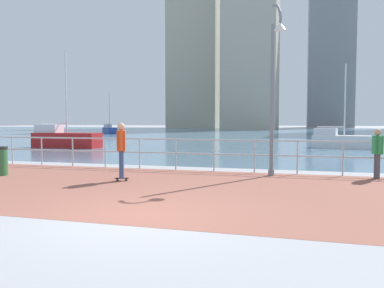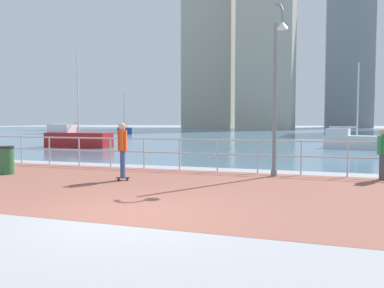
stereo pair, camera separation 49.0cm
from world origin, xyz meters
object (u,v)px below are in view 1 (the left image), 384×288
bystander (377,150)px  sailboat_white (342,140)px  lamppost (274,82)px  skateboarder (121,146)px  sailboat_yellow (109,130)px  trash_bin (0,161)px  sailboat_gray (65,138)px

bystander → sailboat_white: bearing=88.3°
lamppost → skateboarder: (-4.20, -2.12, -1.96)m
bystander → sailboat_yellow: (-27.87, 35.86, -0.34)m
lamppost → trash_bin: lamppost is taller
lamppost → sailboat_white: size_ratio=0.99×
trash_bin → sailboat_gray: bearing=115.6°
lamppost → sailboat_white: (3.47, 14.19, -2.45)m
sailboat_yellow → sailboat_gray: (10.58, -26.33, 0.07)m
lamppost → trash_bin: 9.07m
bystander → trash_bin: bystander is taller
lamppost → skateboarder: lamppost is taller
trash_bin → sailboat_yellow: sailboat_yellow is taller
skateboarder → sailboat_gray: bearing=129.8°
lamppost → bystander: (3.06, 0.39, -2.09)m
sailboat_yellow → bystander: bearing=-52.1°
lamppost → sailboat_yellow: (-24.81, 36.26, -2.43)m
sailboat_white → bystander: bearing=-91.7°
sailboat_white → sailboat_yellow: 35.87m
bystander → sailboat_white: sailboat_white is taller
bystander → trash_bin: bearing=-167.7°
skateboarder → sailboat_gray: (-10.03, 12.05, -0.41)m
skateboarder → bystander: 7.68m
lamppost → sailboat_gray: (-14.23, 9.93, -2.36)m
bystander → trash_bin: 11.80m
sailboat_gray → bystander: bearing=-28.9°
sailboat_gray → skateboarder: bearing=-50.2°
bystander → sailboat_white: size_ratio=0.28×
sailboat_white → lamppost: bearing=-103.7°
bystander → sailboat_gray: bearing=151.1°
skateboarder → bystander: (7.26, 2.51, -0.14)m
sailboat_white → sailboat_gray: size_ratio=0.85×
bystander → sailboat_yellow: bearing=127.9°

